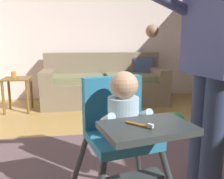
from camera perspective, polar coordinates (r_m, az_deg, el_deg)
The scene contains 8 objects.
ground at distance 2.39m, azimuth 1.94°, elevation -16.84°, with size 6.31×6.73×0.10m, color #A27E42.
wall_far at distance 4.68m, azimuth -3.92°, elevation 14.03°, with size 5.51×0.06×2.58m, color silver.
couch at distance 4.24m, azimuth -1.75°, elevation 1.29°, with size 2.08×0.86×0.86m.
high_chair at distance 1.37m, azimuth 2.34°, elevation -7.87°, with size 0.71×0.81×0.93m.
adult_standing at distance 1.62m, azimuth 22.28°, elevation 4.82°, with size 0.58×0.50×1.63m.
toy_ball at distance 3.08m, azimuth 14.72°, elevation -7.22°, with size 0.23×0.23×0.23m, color green.
side_table at distance 3.97m, azimuth -21.29°, elevation 0.53°, with size 0.40×0.40×0.52m.
sippy_cup at distance 3.95m, azimuth -22.04°, elevation 3.22°, with size 0.07×0.07×0.10m, color orange.
Camera 1 is at (-0.39, -2.07, 1.09)m, focal length 39.03 mm.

